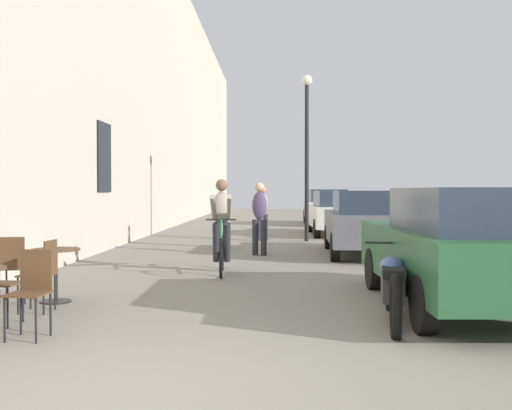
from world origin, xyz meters
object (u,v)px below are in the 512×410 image
(parked_car_second, at_px, (366,222))
(parked_car_fourth, at_px, (326,206))
(cyclist_on_bicycle, at_px, (222,228))
(street_lamp, at_px, (307,136))
(cafe_chair_near_toward_street, at_px, (31,287))
(parked_car_nearest, at_px, (462,247))
(cafe_chair_mid_toward_wall, at_px, (14,264))
(parked_car_third, at_px, (337,212))
(parked_motorcycle, at_px, (392,287))
(pedestrian_far, at_px, (262,210))
(pedestrian_near, at_px, (259,214))
(cafe_chair_mid_toward_street, at_px, (43,270))
(pedestrian_mid, at_px, (222,211))
(cafe_table_mid, at_px, (56,264))

(parked_car_second, bearing_deg, parked_car_fourth, 89.33)
(cyclist_on_bicycle, distance_m, street_lamp, 7.49)
(cafe_chair_near_toward_street, xyz_separation_m, parked_car_nearest, (4.85, 1.58, 0.28))
(parked_car_second, xyz_separation_m, parked_car_fourth, (0.15, 12.50, 0.02))
(cafe_chair_mid_toward_wall, distance_m, parked_car_third, 13.52)
(parked_car_nearest, bearing_deg, parked_car_fourth, 90.26)
(cafe_chair_mid_toward_wall, height_order, parked_motorcycle, cafe_chair_mid_toward_wall)
(parked_motorcycle, bearing_deg, cafe_chair_near_toward_street, -167.57)
(parked_car_nearest, distance_m, parked_car_third, 12.58)
(parked_car_fourth, bearing_deg, pedestrian_far, -106.98)
(pedestrian_near, xyz_separation_m, parked_car_nearest, (2.71, -6.24, -0.16))
(pedestrian_near, bearing_deg, cafe_chair_mid_toward_street, -110.99)
(parked_car_second, bearing_deg, parked_motorcycle, -96.30)
(cafe_chair_mid_toward_street, height_order, pedestrian_near, pedestrian_near)
(cyclist_on_bicycle, relative_size, parked_car_nearest, 0.40)
(pedestrian_mid, bearing_deg, cafe_chair_mid_toward_street, -99.77)
(cafe_chair_near_toward_street, xyz_separation_m, parked_car_second, (4.61, 7.94, 0.26))
(pedestrian_far, relative_size, parked_car_fourth, 0.37)
(parked_car_third, bearing_deg, cafe_table_mid, -112.34)
(cyclist_on_bicycle, bearing_deg, parked_car_second, 44.94)
(cafe_table_mid, relative_size, street_lamp, 0.15)
(cafe_chair_mid_toward_wall, bearing_deg, pedestrian_far, 72.60)
(street_lamp, bearing_deg, parked_car_nearest, -82.07)
(cyclist_on_bicycle, height_order, parked_motorcycle, cyclist_on_bicycle)
(parked_car_nearest, distance_m, parked_car_fourth, 18.86)
(parked_car_second, distance_m, parked_motorcycle, 7.15)
(cafe_chair_mid_toward_street, distance_m, parked_car_third, 13.82)
(pedestrian_far, height_order, parked_car_third, pedestrian_far)
(pedestrian_mid, height_order, street_lamp, street_lamp)
(street_lamp, xyz_separation_m, parked_car_second, (1.18, -3.78, -2.33))
(cafe_chair_mid_toward_wall, xyz_separation_m, parked_motorcycle, (4.83, -1.00, -0.11))
(parked_motorcycle, bearing_deg, street_lamp, 92.09)
(pedestrian_far, relative_size, parked_car_second, 0.38)
(parked_car_third, distance_m, parked_motorcycle, 13.34)
(cyclist_on_bicycle, relative_size, pedestrian_mid, 1.03)
(cafe_chair_mid_toward_wall, distance_m, pedestrian_mid, 8.21)
(parked_car_second, bearing_deg, pedestrian_far, 122.93)
(cafe_chair_mid_toward_wall, bearing_deg, cafe_chair_near_toward_street, -61.55)
(pedestrian_far, distance_m, parked_car_fourth, 9.04)
(street_lamp, distance_m, parked_car_third, 3.56)
(cyclist_on_bicycle, bearing_deg, cafe_chair_near_toward_street, -107.38)
(cafe_chair_mid_toward_wall, height_order, parked_car_fourth, parked_car_fourth)
(cafe_table_mid, bearing_deg, cafe_chair_near_toward_street, -76.61)
(cafe_chair_mid_toward_wall, distance_m, parked_motorcycle, 4.93)
(cafe_table_mid, xyz_separation_m, cyclist_on_bicycle, (1.98, 2.94, 0.29))
(parked_car_fourth, height_order, parked_motorcycle, parked_car_fourth)
(street_lamp, height_order, parked_motorcycle, street_lamp)
(cafe_chair_mid_toward_wall, height_order, street_lamp, street_lamp)
(cafe_chair_mid_toward_street, xyz_separation_m, parked_car_third, (4.96, 12.90, 0.26))
(cafe_chair_mid_toward_wall, relative_size, street_lamp, 0.18)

